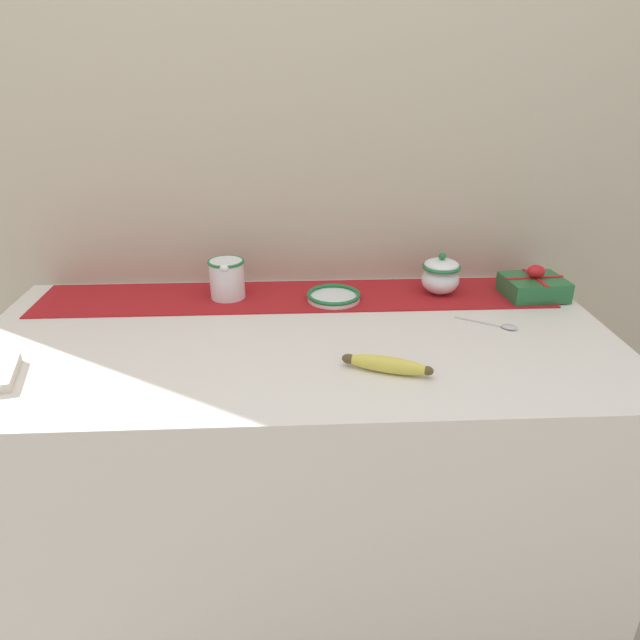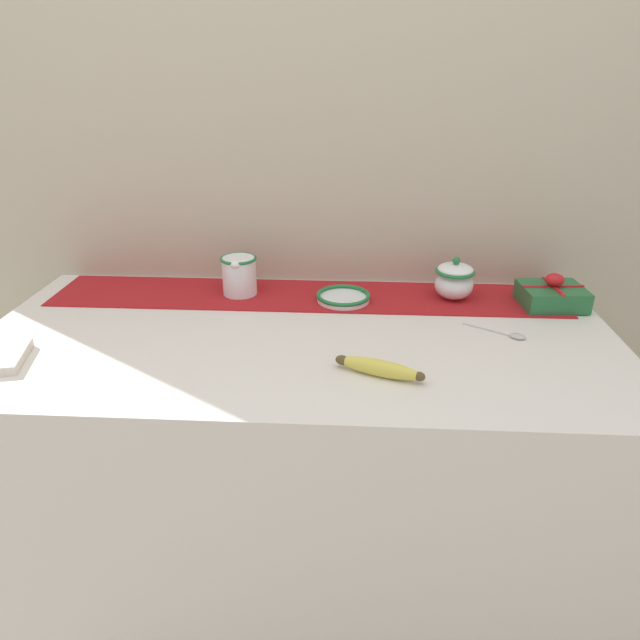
{
  "view_description": "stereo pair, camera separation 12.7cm",
  "coord_description": "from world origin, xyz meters",
  "px_view_note": "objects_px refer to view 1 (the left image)",
  "views": [
    {
      "loc": [
        -0.01,
        -1.19,
        1.47
      ],
      "look_at": [
        0.05,
        -0.03,
        0.94
      ],
      "focal_mm": 32.0,
      "sensor_mm": 36.0,
      "label": 1
    },
    {
      "loc": [
        0.12,
        -1.19,
        1.47
      ],
      "look_at": [
        0.05,
        -0.03,
        0.94
      ],
      "focal_mm": 32.0,
      "sensor_mm": 36.0,
      "label": 2
    }
  ],
  "objects_px": {
    "sugar_bowl": "(441,275)",
    "gift_box": "(534,286)",
    "banana": "(387,365)",
    "spoon": "(505,326)",
    "cream_pitcher": "(227,277)",
    "small_dish": "(334,296)"
  },
  "relations": [
    {
      "from": "sugar_bowl",
      "to": "gift_box",
      "type": "bearing_deg",
      "value": -7.58
    },
    {
      "from": "banana",
      "to": "spoon",
      "type": "bearing_deg",
      "value": 31.72
    },
    {
      "from": "cream_pitcher",
      "to": "small_dish",
      "type": "xyz_separation_m",
      "value": [
        0.28,
        -0.04,
        -0.05
      ]
    },
    {
      "from": "gift_box",
      "to": "spoon",
      "type": "bearing_deg",
      "value": -126.39
    },
    {
      "from": "small_dish",
      "to": "spoon",
      "type": "height_order",
      "value": "small_dish"
    },
    {
      "from": "cream_pitcher",
      "to": "spoon",
      "type": "relative_size",
      "value": 0.84
    },
    {
      "from": "cream_pitcher",
      "to": "sugar_bowl",
      "type": "bearing_deg",
      "value": -0.15
    },
    {
      "from": "sugar_bowl",
      "to": "cream_pitcher",
      "type": "bearing_deg",
      "value": 179.85
    },
    {
      "from": "cream_pitcher",
      "to": "banana",
      "type": "bearing_deg",
      "value": -49.31
    },
    {
      "from": "small_dish",
      "to": "spoon",
      "type": "relative_size",
      "value": 1.05
    },
    {
      "from": "small_dish",
      "to": "gift_box",
      "type": "bearing_deg",
      "value": 0.09
    },
    {
      "from": "cream_pitcher",
      "to": "small_dish",
      "type": "distance_m",
      "value": 0.29
    },
    {
      "from": "cream_pitcher",
      "to": "gift_box",
      "type": "height_order",
      "value": "cream_pitcher"
    },
    {
      "from": "sugar_bowl",
      "to": "gift_box",
      "type": "distance_m",
      "value": 0.25
    },
    {
      "from": "cream_pitcher",
      "to": "spoon",
      "type": "xyz_separation_m",
      "value": [
        0.68,
        -0.23,
        -0.05
      ]
    },
    {
      "from": "small_dish",
      "to": "spoon",
      "type": "bearing_deg",
      "value": -25.71
    },
    {
      "from": "cream_pitcher",
      "to": "gift_box",
      "type": "xyz_separation_m",
      "value": [
        0.82,
        -0.03,
        -0.03
      ]
    },
    {
      "from": "banana",
      "to": "small_dish",
      "type": "bearing_deg",
      "value": 101.83
    },
    {
      "from": "cream_pitcher",
      "to": "sugar_bowl",
      "type": "xyz_separation_m",
      "value": [
        0.57,
        -0.0,
        -0.0
      ]
    },
    {
      "from": "cream_pitcher",
      "to": "banana",
      "type": "xyz_separation_m",
      "value": [
        0.36,
        -0.42,
        -0.04
      ]
    },
    {
      "from": "small_dish",
      "to": "banana",
      "type": "xyz_separation_m",
      "value": [
        0.08,
        -0.38,
        0.0
      ]
    },
    {
      "from": "gift_box",
      "to": "banana",
      "type": "bearing_deg",
      "value": -139.75
    }
  ]
}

